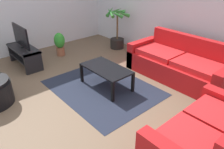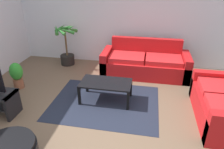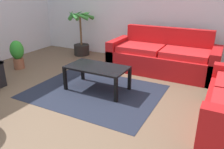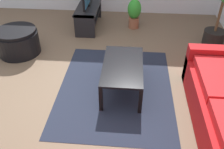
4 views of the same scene
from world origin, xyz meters
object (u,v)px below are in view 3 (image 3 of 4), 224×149
object	(u,v)px
potted_palm	(81,37)
potted_plant_small	(17,53)
couch_main	(162,58)
coffee_table	(97,69)

from	to	relation	value
potted_palm	potted_plant_small	bearing A→B (deg)	-111.19
couch_main	coffee_table	xyz separation A→B (m)	(-0.74, -1.43, 0.07)
couch_main	potted_plant_small	distance (m)	3.15
potted_palm	coffee_table	bearing A→B (deg)	-47.83
couch_main	potted_plant_small	bearing A→B (deg)	-155.70
coffee_table	potted_palm	size ratio (longest dim) A/B	0.88
potted_palm	couch_main	bearing A→B (deg)	-6.47
couch_main	potted_palm	xyz separation A→B (m)	(-2.27, 0.26, 0.20)
coffee_table	potted_plant_small	xyz separation A→B (m)	(-2.13, 0.14, -0.03)
coffee_table	potted_plant_small	distance (m)	2.14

